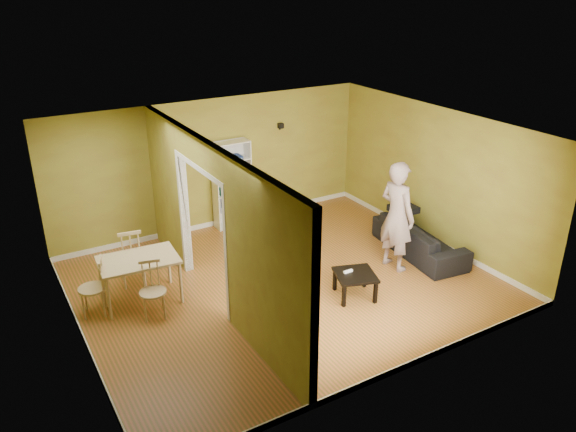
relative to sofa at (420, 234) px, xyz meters
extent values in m
plane|color=#B05D30|center=(-2.70, 0.32, -0.39)|extent=(6.50, 6.50, 0.00)
plane|color=white|center=(-2.70, 0.32, 2.21)|extent=(6.50, 6.50, 0.00)
plane|color=#999C32|center=(-2.70, 3.07, 0.91)|extent=(6.50, 0.00, 6.50)
plane|color=#999C32|center=(-2.70, -2.43, 0.91)|extent=(6.50, 0.00, 6.50)
plane|color=#999C32|center=(-5.95, 0.32, 0.91)|extent=(0.00, 5.50, 5.50)
plane|color=#999C32|center=(0.55, 0.32, 0.91)|extent=(0.00, 5.50, 5.50)
cube|color=black|center=(-1.20, 3.01, 1.51)|extent=(0.10, 0.10, 0.10)
imported|color=black|center=(0.00, 0.00, 0.00)|extent=(2.12, 1.12, 0.77)
imported|color=slate|center=(-0.75, -0.16, 0.75)|extent=(0.90, 0.74, 2.27)
cube|color=white|center=(-2.77, 2.88, 0.50)|extent=(0.02, 0.33, 1.78)
cube|color=white|center=(-2.05, 2.88, 0.50)|extent=(0.02, 0.33, 1.78)
cube|color=white|center=(-2.41, 3.03, 0.50)|extent=(0.75, 0.02, 1.78)
cube|color=white|center=(-2.41, 2.88, -0.37)|extent=(0.71, 0.33, 0.02)
cube|color=white|center=(-2.41, 2.88, -0.02)|extent=(0.71, 0.33, 0.02)
cube|color=white|center=(-2.41, 2.88, 0.33)|extent=(0.71, 0.33, 0.02)
cube|color=white|center=(-2.41, 2.88, 0.68)|extent=(0.71, 0.33, 0.02)
cube|color=white|center=(-2.41, 2.88, 1.02)|extent=(0.71, 0.33, 0.02)
cube|color=white|center=(-2.41, 2.88, 1.37)|extent=(0.71, 0.33, 0.02)
cube|color=#13214F|center=(-2.38, 2.88, 0.10)|extent=(0.44, 0.29, 0.23)
cube|color=#1D6555|center=(-2.48, 2.88, 0.45)|extent=(0.43, 0.28, 0.22)
cube|color=navy|center=(-2.42, 2.88, 0.79)|extent=(0.40, 0.26, 0.20)
cube|color=navy|center=(-2.40, 2.88, 0.99)|extent=(0.40, 0.26, 0.20)
cube|color=black|center=(-1.94, -0.62, 0.00)|extent=(0.61, 0.61, 0.04)
cube|color=black|center=(-2.19, -0.88, -0.20)|extent=(0.05, 0.05, 0.37)
cube|color=black|center=(-1.68, -0.88, -0.20)|extent=(0.05, 0.05, 0.37)
cube|color=black|center=(-2.19, -0.36, -0.20)|extent=(0.05, 0.05, 0.37)
cube|color=black|center=(-1.68, -0.36, -0.20)|extent=(0.05, 0.05, 0.37)
cube|color=white|center=(-2.01, -0.52, 0.04)|extent=(0.16, 0.04, 0.03)
cube|color=tan|center=(-4.90, 0.99, 0.33)|extent=(1.19, 0.79, 0.04)
cylinder|color=tan|center=(-5.44, 0.64, -0.04)|extent=(0.05, 0.05, 0.70)
cylinder|color=tan|center=(-4.36, 0.64, -0.04)|extent=(0.05, 0.05, 0.70)
cylinder|color=tan|center=(-5.44, 1.33, -0.04)|extent=(0.05, 0.05, 0.70)
cylinder|color=tan|center=(-4.36, 1.33, -0.04)|extent=(0.05, 0.05, 0.70)
camera|label=1|loc=(-6.80, -6.75, 4.37)|focal=35.00mm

